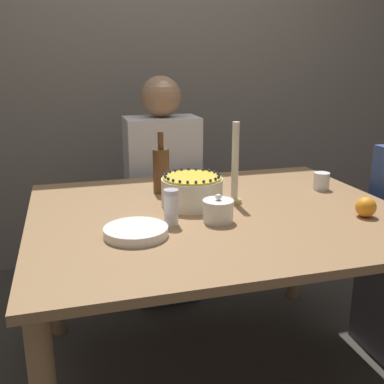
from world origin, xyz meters
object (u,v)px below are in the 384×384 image
cake (192,191)px  candle (235,170)px  sugar_shaker (171,207)px  bottle (161,170)px  person_man_blue_shirt (163,204)px  sugar_bowl (218,211)px

cake → candle: candle is taller
sugar_shaker → cake: bearing=55.9°
bottle → person_man_blue_shirt: (0.11, 0.49, -0.32)m
cake → bottle: bearing=109.9°
sugar_shaker → candle: (0.31, 0.18, 0.08)m
cake → sugar_shaker: (-0.13, -0.20, 0.01)m
sugar_bowl → candle: (0.14, 0.19, 0.10)m
candle → bottle: bearing=137.3°
bottle → sugar_shaker: bearing=-97.3°
sugar_bowl → bottle: 0.45m
sugar_bowl → candle: size_ratio=0.34×
person_man_blue_shirt → sugar_shaker: bearing=79.9°
sugar_bowl → person_man_blue_shirt: (-0.01, 0.92, -0.26)m
cake → sugar_shaker: size_ratio=1.89×
sugar_bowl → person_man_blue_shirt: size_ratio=0.09×
candle → person_man_blue_shirt: (-0.15, 0.72, -0.36)m
cake → sugar_bowl: cake is taller
bottle → person_man_blue_shirt: person_man_blue_shirt is taller
sugar_shaker → bottle: bottle is taller
cake → sugar_bowl: (0.04, -0.21, -0.02)m
sugar_shaker → candle: size_ratio=0.39×
candle → person_man_blue_shirt: size_ratio=0.27×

